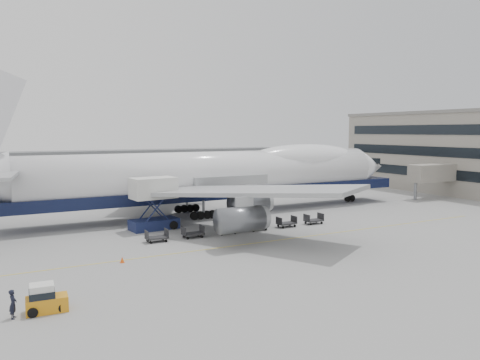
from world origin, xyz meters
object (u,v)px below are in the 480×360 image
airliner (218,174)px  baggage_tug (45,299)px  catering_truck (154,201)px  ground_worker (13,304)px

airliner → baggage_tug: airliner is taller
airliner → catering_truck: bearing=-152.0°
catering_truck → baggage_tug: catering_truck is taller
airliner → baggage_tug: size_ratio=25.24×
airliner → ground_worker: 39.68m
catering_truck → ground_worker: catering_truck is taller
airliner → baggage_tug: (-25.77, -27.86, -4.79)m
baggage_tug → ground_worker: baggage_tug is taller
catering_truck → ground_worker: 27.36m
airliner → ground_worker: size_ratio=35.88×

